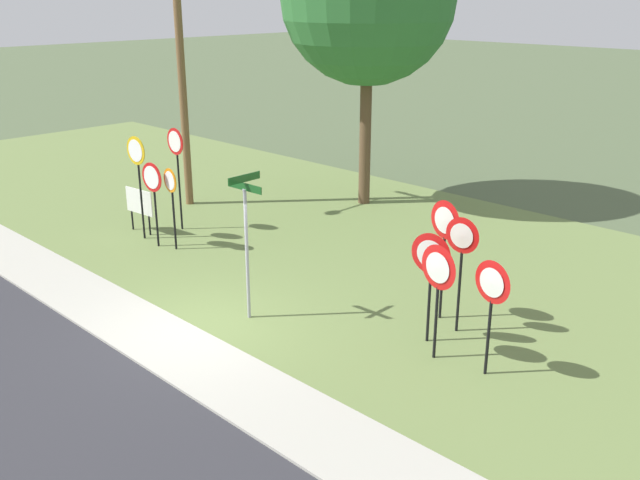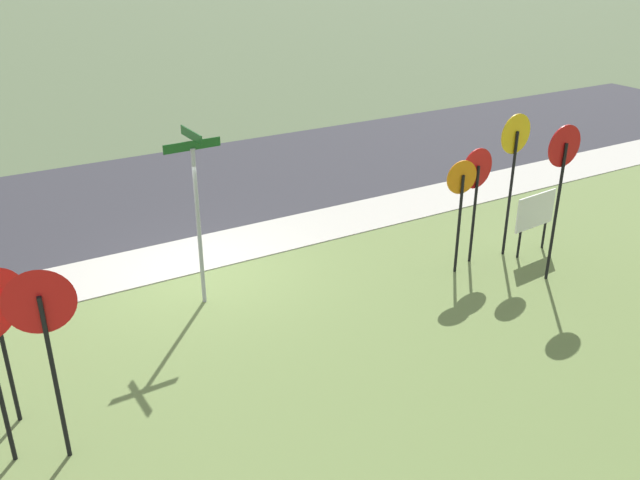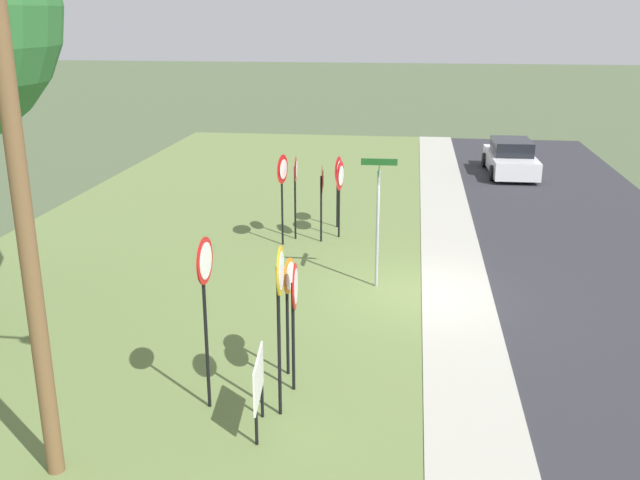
% 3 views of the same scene
% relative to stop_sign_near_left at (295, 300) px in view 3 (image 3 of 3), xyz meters
% --- Properties ---
extents(ground_plane, '(160.00, 160.00, 0.00)m').
position_rel_stop_sign_near_left_xyz_m(ground_plane, '(4.71, -2.17, -1.69)').
color(ground_plane, '#4C5B3D').
extents(road_asphalt, '(44.00, 6.40, 0.01)m').
position_rel_stop_sign_near_left_xyz_m(road_asphalt, '(4.71, -6.97, -1.69)').
color(road_asphalt, '#2D2D33').
rests_on(road_asphalt, ground_plane).
extents(sidewalk_strip, '(44.00, 1.60, 0.06)m').
position_rel_stop_sign_near_left_xyz_m(sidewalk_strip, '(4.71, -2.97, -1.66)').
color(sidewalk_strip, '#ADAA9E').
rests_on(sidewalk_strip, ground_plane).
extents(grass_median, '(44.00, 12.00, 0.04)m').
position_rel_stop_sign_near_left_xyz_m(grass_median, '(4.71, 3.83, -1.67)').
color(grass_median, olive).
rests_on(grass_median, ground_plane).
extents(stop_sign_near_left, '(0.77, 0.11, 2.27)m').
position_rel_stop_sign_near_left_xyz_m(stop_sign_near_left, '(0.00, 0.00, 0.00)').
color(stop_sign_near_left, black).
rests_on(stop_sign_near_left, grass_median).
extents(stop_sign_near_right, '(0.74, 0.10, 2.90)m').
position_rel_stop_sign_near_left_xyz_m(stop_sign_near_right, '(-0.73, 1.28, 0.47)').
color(stop_sign_near_right, black).
rests_on(stop_sign_near_right, grass_median).
extents(stop_sign_far_left, '(0.63, 0.12, 2.18)m').
position_rel_stop_sign_near_left_xyz_m(stop_sign_far_left, '(0.54, 0.19, -0.10)').
color(stop_sign_far_left, black).
rests_on(stop_sign_far_left, grass_median).
extents(stop_sign_far_center, '(0.76, 0.11, 2.83)m').
position_rel_stop_sign_near_left_xyz_m(stop_sign_far_center, '(-0.81, 0.09, 0.42)').
color(stop_sign_far_center, black).
rests_on(stop_sign_far_center, grass_median).
extents(yield_sign_near_left, '(0.80, 0.16, 2.21)m').
position_rel_stop_sign_near_left_xyz_m(yield_sign_near_left, '(8.34, 0.59, -0.02)').
color(yield_sign_near_left, black).
rests_on(yield_sign_near_left, grass_median).
extents(yield_sign_near_right, '(0.76, 0.16, 2.15)m').
position_rel_stop_sign_near_left_xyz_m(yield_sign_near_right, '(9.82, 0.30, -0.07)').
color(yield_sign_near_right, black).
rests_on(yield_sign_near_right, grass_median).
extents(yield_sign_far_left, '(0.83, 0.16, 2.22)m').
position_rel_stop_sign_near_left_xyz_m(yield_sign_far_left, '(8.83, 0.14, -0.01)').
color(yield_sign_far_left, black).
rests_on(yield_sign_far_left, grass_median).
extents(yield_sign_far_right, '(0.72, 0.11, 2.38)m').
position_rel_stop_sign_near_left_xyz_m(yield_sign_far_right, '(8.51, 1.35, 0.12)').
color(yield_sign_far_right, black).
rests_on(yield_sign_far_right, grass_median).
extents(yield_sign_center, '(0.79, 0.18, 2.54)m').
position_rel_stop_sign_near_left_xyz_m(yield_sign_center, '(7.92, 1.62, 0.25)').
color(yield_sign_center, black).
rests_on(yield_sign_center, grass_median).
extents(street_name_post, '(0.96, 0.82, 3.05)m').
position_rel_stop_sign_near_left_xyz_m(street_name_post, '(5.07, -1.10, 0.16)').
color(street_name_post, '#9EA0A8').
rests_on(street_name_post, grass_median).
extents(utility_pole, '(2.10, 2.58, 9.28)m').
position_rel_stop_sign_near_left_xyz_m(utility_pole, '(-2.70, 2.82, 3.34)').
color(utility_pole, brown).
rests_on(utility_pole, grass_median).
extents(notice_board, '(1.10, 0.13, 1.25)m').
position_rel_stop_sign_near_left_xyz_m(notice_board, '(-1.32, 0.35, -0.82)').
color(notice_board, black).
rests_on(notice_board, grass_median).
extents(parked_sedan_distant, '(4.26, 1.97, 1.39)m').
position_rel_stop_sign_near_left_xyz_m(parked_sedan_distant, '(18.27, -5.75, -1.05)').
color(parked_sedan_distant, silver).
rests_on(parked_sedan_distant, road_asphalt).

